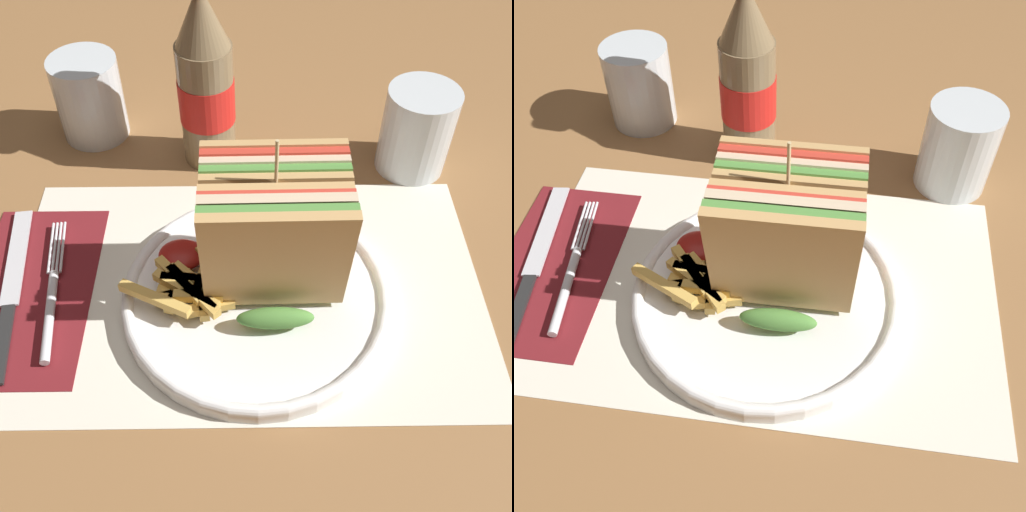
{
  "view_description": "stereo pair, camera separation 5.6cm",
  "coord_description": "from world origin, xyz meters",
  "views": [
    {
      "loc": [
        0.02,
        -0.34,
        0.47
      ],
      "look_at": [
        0.03,
        0.02,
        0.04
      ],
      "focal_mm": 42.0,
      "sensor_mm": 36.0,
      "label": 1
    },
    {
      "loc": [
        0.08,
        -0.34,
        0.47
      ],
      "look_at": [
        0.03,
        0.02,
        0.04
      ],
      "focal_mm": 42.0,
      "sensor_mm": 36.0,
      "label": 2
    }
  ],
  "objects": [
    {
      "name": "knife",
      "position": [
        -0.21,
        0.01,
        0.01
      ],
      "size": [
        0.04,
        0.21,
        0.0
      ],
      "rotation": [
        0.0,
        0.0,
        0.12
      ],
      "color": "black",
      "rests_on": "napkin"
    },
    {
      "name": "glass_far",
      "position": [
        -0.17,
        0.27,
        0.04
      ],
      "size": [
        0.08,
        0.08,
        0.1
      ],
      "color": "silver",
      "rests_on": "ground_plane"
    },
    {
      "name": "fork",
      "position": [
        -0.17,
        -0.0,
        0.01
      ],
      "size": [
        0.03,
        0.17,
        0.01
      ],
      "rotation": [
        0.0,
        0.0,
        0.12
      ],
      "color": "silver",
      "rests_on": "napkin"
    },
    {
      "name": "fries_pile",
      "position": [
        -0.03,
        -0.0,
        0.03
      ],
      "size": [
        0.11,
        0.09,
        0.02
      ],
      "color": "gold",
      "rests_on": "plate_main"
    },
    {
      "name": "coke_bottle_near",
      "position": [
        -0.02,
        0.22,
        0.1
      ],
      "size": [
        0.06,
        0.06,
        0.23
      ],
      "color": "#7A6647",
      "rests_on": "ground_plane"
    },
    {
      "name": "glass_near",
      "position": [
        0.21,
        0.2,
        0.05
      ],
      "size": [
        0.08,
        0.08,
        0.1
      ],
      "color": "silver",
      "rests_on": "ground_plane"
    },
    {
      "name": "club_sandwich",
      "position": [
        0.04,
        0.01,
        0.08
      ],
      "size": [
        0.13,
        0.11,
        0.17
      ],
      "color": "tan",
      "rests_on": "plate_main"
    },
    {
      "name": "napkin",
      "position": [
        -0.19,
        0.01,
        0.0
      ],
      "size": [
        0.12,
        0.22,
        0.0
      ],
      "color": "maroon",
      "rests_on": "ground_plane"
    },
    {
      "name": "placemat",
      "position": [
        0.02,
        0.02,
        0.0
      ],
      "size": [
        0.46,
        0.29,
        0.0
      ],
      "color": "silver",
      "rests_on": "ground_plane"
    },
    {
      "name": "ground_plane",
      "position": [
        0.0,
        0.0,
        0.0
      ],
      "size": [
        4.0,
        4.0,
        0.0
      ],
      "primitive_type": "plane",
      "color": "olive"
    },
    {
      "name": "plate_main",
      "position": [
        0.03,
        0.0,
        0.01
      ],
      "size": [
        0.26,
        0.26,
        0.02
      ],
      "color": "white",
      "rests_on": "ground_plane"
    },
    {
      "name": "ketchup_blob",
      "position": [
        -0.04,
        0.04,
        0.03
      ],
      "size": [
        0.05,
        0.04,
        0.02
      ],
      "color": "maroon",
      "rests_on": "plate_main"
    }
  ]
}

